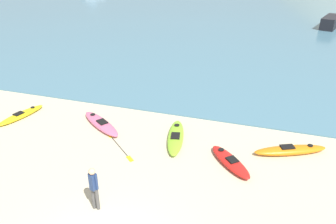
% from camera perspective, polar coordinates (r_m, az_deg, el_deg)
% --- Properties ---
extents(bay_water, '(160.00, 70.00, 0.06)m').
position_cam_1_polar(bay_water, '(51.45, 13.42, 16.71)').
color(bay_water, teal).
rests_on(bay_water, ground_plane).
extents(kayak_on_sand_0, '(3.17, 2.52, 0.36)m').
position_cam_1_polar(kayak_on_sand_0, '(17.50, -11.60, -1.96)').
color(kayak_on_sand_0, '#E5668C').
rests_on(kayak_on_sand_0, ground_plane).
extents(kayak_on_sand_1, '(3.36, 2.01, 0.40)m').
position_cam_1_polar(kayak_on_sand_1, '(15.94, 20.51, -6.23)').
color(kayak_on_sand_1, orange).
rests_on(kayak_on_sand_1, ground_plane).
extents(kayak_on_sand_2, '(2.31, 2.47, 0.37)m').
position_cam_1_polar(kayak_on_sand_2, '(14.50, 10.77, -8.44)').
color(kayak_on_sand_2, red).
rests_on(kayak_on_sand_2, ground_plane).
extents(kayak_on_sand_3, '(1.25, 2.92, 0.31)m').
position_cam_1_polar(kayak_on_sand_3, '(19.80, -24.19, -0.46)').
color(kayak_on_sand_3, yellow).
rests_on(kayak_on_sand_3, ground_plane).
extents(kayak_on_sand_4, '(1.46, 3.39, 0.34)m').
position_cam_1_polar(kayak_on_sand_4, '(15.98, 1.35, -4.35)').
color(kayak_on_sand_4, '#8CCC2D').
rests_on(kayak_on_sand_4, ground_plane).
extents(person_near_foreground, '(0.36, 0.29, 1.75)m').
position_cam_1_polar(person_near_foreground, '(11.90, -12.80, -12.49)').
color(person_near_foreground, '#4C4C4C').
rests_on(person_near_foreground, ground_plane).
extents(moored_boat_0, '(2.71, 4.63, 1.28)m').
position_cam_1_polar(moored_boat_0, '(43.40, 26.48, 13.85)').
color(moored_boat_0, black).
rests_on(moored_boat_0, bay_water).
extents(loose_paddle, '(2.20, 1.98, 0.03)m').
position_cam_1_polar(loose_paddle, '(15.67, -8.46, -5.95)').
color(loose_paddle, black).
rests_on(loose_paddle, ground_plane).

